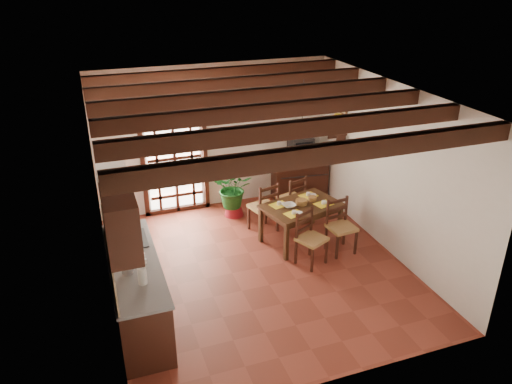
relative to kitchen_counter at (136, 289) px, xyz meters
name	(u,v)px	position (x,y,z in m)	size (l,w,h in m)	color
ground_plane	(259,268)	(1.96, 0.60, -0.47)	(5.00, 5.00, 0.00)	maroon
room_shell	(259,162)	(1.96, 0.60, 1.34)	(4.52, 5.02, 2.81)	silver
ceiling_beams	(259,103)	(1.96, 0.60, 2.22)	(4.50, 4.34, 0.20)	black
french_door	(174,154)	(1.16, 3.05, 0.70)	(1.26, 0.11, 2.32)	white
kitchen_counter	(136,289)	(0.00, 0.00, 0.00)	(0.64, 2.25, 1.38)	black
upper_cabinet	(121,224)	(-0.12, -0.70, 1.38)	(0.35, 0.80, 0.70)	black
range_hood	(114,188)	(-0.09, 0.55, 1.26)	(0.38, 0.60, 0.54)	white
counter_items	(132,255)	(0.00, 0.09, 0.49)	(0.50, 1.43, 0.25)	black
dining_table	(301,209)	(2.94, 1.18, 0.13)	(1.45, 1.13, 0.70)	#3C2313
chair_near_left	(311,248)	(2.79, 0.46, -0.19)	(0.55, 0.54, 0.91)	#AA7E49
chair_near_right	(340,236)	(3.42, 0.63, -0.18)	(0.46, 0.44, 0.93)	#AA7E49
chair_far_left	(263,216)	(2.46, 1.73, -0.17)	(0.54, 0.52, 0.96)	#AA7E49
chair_far_right	(292,207)	(3.08, 1.90, -0.18)	(0.53, 0.51, 0.92)	#AA7E49
table_setting	(301,206)	(2.94, 1.18, 0.20)	(0.94, 0.62, 0.09)	yellow
table_bowl	(289,206)	(2.70, 1.17, 0.25)	(0.22, 0.22, 0.05)	white
sideboard	(299,176)	(3.65, 2.83, -0.01)	(1.09, 0.49, 0.93)	black
crt_tv	(301,146)	(3.65, 2.82, 0.64)	(0.47, 0.44, 0.38)	black
fuse_box	(287,112)	(3.46, 3.08, 1.28)	(0.25, 0.03, 0.32)	white
plant_pot	(234,210)	(2.13, 2.49, -0.36)	(0.37, 0.37, 0.23)	maroon
potted_plant	(233,188)	(2.13, 2.49, 0.10)	(1.85, 1.59, 2.06)	#144C19
wall_shelf	(337,134)	(4.10, 2.20, 1.04)	(0.20, 0.42, 0.20)	black
shelf_vase	(337,127)	(4.10, 2.20, 1.18)	(0.15, 0.15, 0.15)	#B2BFB2
shelf_flowers	(338,116)	(4.10, 2.20, 1.38)	(0.14, 0.14, 0.36)	yellow
framed_picture	(343,105)	(4.18, 2.20, 1.58)	(0.03, 0.32, 0.32)	brown
pendant_lamp	(302,125)	(2.94, 1.28, 1.60)	(0.36, 0.36, 0.84)	black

